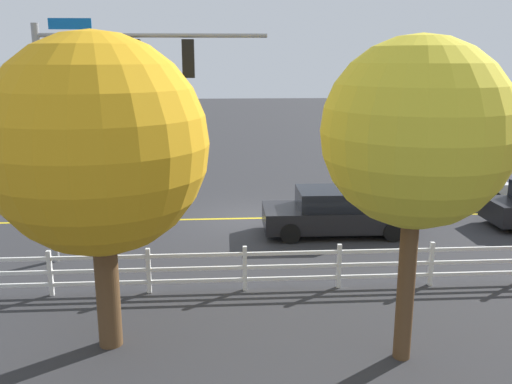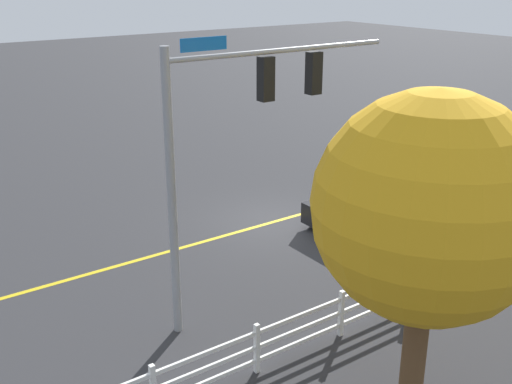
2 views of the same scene
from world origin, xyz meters
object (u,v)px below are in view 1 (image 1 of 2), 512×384
Objects in this scene: tree_2 at (98,146)px; tree_3 at (417,134)px; car_2 at (448,186)px; car_1 at (335,213)px.

tree_2 is 5.79m from tree_3.
car_2 is 13.28m from tree_3.
car_2 is 0.75× the size of tree_3.
tree_3 is at bearing 171.31° from tree_2.
tree_2 is at bearing -8.69° from tree_3.
car_2 is at bearing -137.06° from tree_2.
tree_2 reaches higher than car_1.
tree_2 is at bearing -130.48° from car_1.
tree_2 reaches higher than car_2.
tree_2 is (5.99, 6.84, 3.35)m from car_1.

